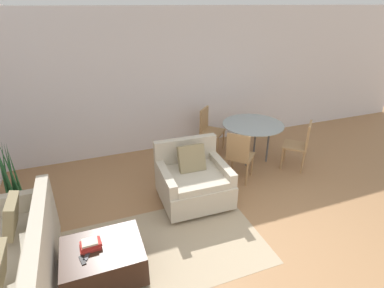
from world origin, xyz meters
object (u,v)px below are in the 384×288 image
tv_remote_secondary (87,256)px  dining_chair_near_left (239,154)px  couch (10,275)px  armchair (193,180)px  tv_remote_primary (82,260)px  dining_chair_near_right (301,142)px  potted_plant (15,197)px  ottoman (104,260)px  dining_chair_far_left (209,127)px  dining_table (253,128)px  book_stack (90,245)px

tv_remote_secondary → dining_chair_near_left: 2.82m
couch → armchair: (2.34, 0.93, 0.05)m
tv_remote_primary → dining_chair_near_right: bearing=19.6°
armchair → potted_plant: 2.57m
dining_chair_near_right → tv_remote_secondary: bearing=-160.8°
armchair → tv_remote_secondary: size_ratio=7.34×
dining_chair_near_left → potted_plant: bearing=174.1°
ottoman → dining_chair_near_right: dining_chair_near_right is taller
ottoman → dining_chair_far_left: dining_chair_far_left is taller
armchair → tv_remote_primary: bearing=-145.9°
ottoman → dining_table: 3.55m
tv_remote_secondary → potted_plant: 1.90m
ottoman → potted_plant: potted_plant is taller
ottoman → dining_chair_far_left: 3.45m
couch → dining_chair_near_left: 3.47m
tv_remote_secondary → dining_chair_far_left: bearing=45.8°
dining_table → dining_chair_far_left: size_ratio=1.27×
armchair → dining_table: (1.54, 0.88, 0.30)m
tv_remote_primary → potted_plant: bearing=116.8°
couch → ottoman: (0.91, -0.07, -0.07)m
tv_remote_primary → potted_plant: potted_plant is taller
armchair → tv_remote_primary: 1.97m
book_stack → dining_chair_near_left: dining_chair_near_left is taller
book_stack → dining_table: size_ratio=0.20×
armchair → dining_chair_far_left: 1.77m
potted_plant → dining_chair_far_left: (3.41, 0.91, 0.26)m
armchair → book_stack: bearing=-148.3°
armchair → dining_chair_far_left: dining_chair_far_left is taller
armchair → dining_table: bearing=29.7°
ottoman → dining_table: dining_table is taller
dining_table → dining_chair_near_left: dining_chair_near_left is taller
dining_chair_near_right → couch: bearing=-165.4°
potted_plant → tv_remote_primary: bearing=-63.2°
couch → ottoman: couch is taller
book_stack → potted_plant: bearing=121.6°
couch → tv_remote_secondary: (0.76, -0.13, 0.11)m
ottoman → book_stack: bearing=156.4°
armchair → tv_remote_secondary: (-1.59, -1.06, 0.06)m
tv_remote_secondary → dining_chair_near_right: 3.98m
ottoman → tv_remote_secondary: bearing=-157.9°
dining_table → dining_chair_near_left: 0.90m
dining_chair_near_left → dining_chair_near_right: size_ratio=1.00×
ottoman → tv_remote_primary: (-0.20, -0.11, 0.19)m
ottoman → dining_chair_near_left: size_ratio=0.95×
tv_remote_primary → dining_table: (3.18, 1.99, 0.24)m
tv_remote_secondary → dining_table: 3.69m
couch → tv_remote_secondary: couch is taller
tv_remote_primary → dining_chair_near_left: 2.89m
tv_remote_primary → armchair: bearing=34.1°
book_stack → tv_remote_secondary: 0.12m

